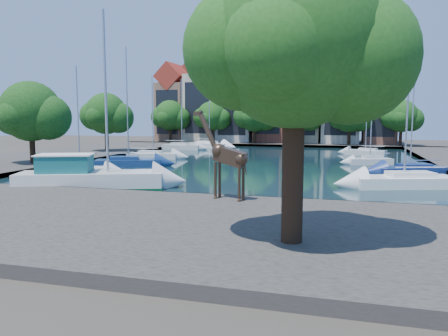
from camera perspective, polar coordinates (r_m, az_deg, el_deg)
The scene contains 32 objects.
ground at distance 27.28m, azimuth -4.81°, elevation -4.23°, with size 160.00×160.00×0.00m, color #38332B.
water_basin at distance 50.25m, azimuth 4.71°, elevation 0.85°, with size 38.00×50.00×0.08m, color black.
near_quay at distance 20.96m, azimuth -11.50°, elevation -7.01°, with size 50.00×14.00×0.50m, color #49453F.
far_quay at distance 81.80m, azimuth 8.92°, elevation 3.21°, with size 60.00×16.00×0.50m, color #49453F.
left_quay at distance 60.12m, azimuth -19.41°, elevation 1.66°, with size 14.00×52.00×0.50m, color #49453F.
plane_tree at distance 16.39m, azimuth 9.68°, elevation 15.38°, with size 8.32×6.40×10.62m.
townhouse_west_end at distance 87.33m, azimuth -6.31°, elevation 8.14°, with size 5.44×9.18×14.93m.
townhouse_west_mid at distance 85.32m, azimuth -2.53°, elevation 8.79°, with size 5.94×9.18×16.79m.
townhouse_west_inner at distance 83.52m, azimuth 1.76°, elevation 8.23°, with size 6.43×9.18×15.15m.
townhouse_center at distance 82.25m, azimuth 6.22°, elevation 8.93°, with size 5.44×9.18×16.93m.
townhouse_east_inner at distance 81.47m, azimuth 10.43°, elevation 8.43°, with size 5.94×9.18×15.79m.
townhouse_east_mid at distance 81.16m, azimuth 15.06°, elevation 8.58°, with size 6.43×9.18×16.65m.
townhouse_east_end at distance 81.32m, azimuth 19.66°, elevation 7.71°, with size 5.44×9.18×14.43m.
far_tree_far_west at distance 81.80m, azimuth -7.01°, elevation 6.70°, with size 7.28×5.60×7.68m.
far_tree_west at distance 79.09m, azimuth -1.61°, elevation 6.67°, with size 6.76×5.20×7.36m.
far_tree_mid_west at distance 77.12m, azimuth 4.13°, elevation 6.81°, with size 7.80×6.00×8.00m.
far_tree_mid_east at distance 75.95m, azimuth 10.09°, elevation 6.60°, with size 7.02×5.40×7.52m.
far_tree_east at distance 75.61m, azimuth 16.18°, elevation 6.52°, with size 7.54×5.80×7.84m.
far_tree_far_east at distance 76.11m, azimuth 22.23°, elevation 6.17°, with size 6.76×5.20×7.36m.
side_tree_left_near at distance 47.85m, azimuth -23.84°, elevation 6.54°, with size 7.80×6.00×8.20m.
side_tree_left_far at distance 61.60m, azimuth -15.08°, elevation 6.70°, with size 7.28×5.60×7.88m.
giraffe_statue at distance 24.66m, azimuth 0.24°, elevation 1.59°, with size 3.45×1.41×5.03m.
motorsailer at distance 32.51m, azimuth -17.54°, elevation -0.89°, with size 10.46×6.32×12.41m.
sailboat_left_a at distance 40.39m, azimuth -18.30°, elevation -0.10°, with size 6.13×3.22×9.41m.
sailboat_left_b at distance 45.80m, azimuth -12.35°, elevation 0.92°, with size 7.02×4.58×12.04m.
sailboat_left_c at distance 53.89m, azimuth -9.21°, elevation 1.78°, with size 6.32×2.86×9.91m.
sailboat_left_d at distance 68.03m, azimuth -5.51°, elevation 2.91°, with size 6.02×2.22×10.80m.
sailboat_left_e at distance 71.48m, azimuth -1.91°, elevation 3.13°, with size 7.30×4.24×10.94m.
sailboat_right_a at distance 34.15m, azimuth 22.45°, elevation -1.33°, with size 7.64×4.60×11.73m.
sailboat_right_b at distance 42.14m, azimuth 23.12°, elevation -0.06°, with size 6.63×4.54×10.20m.
sailboat_right_c at distance 49.29m, azimuth 18.53°, elevation 1.06°, with size 4.87×2.99×9.29m.
sailboat_right_d at distance 61.14m, azimuth 17.98°, elevation 2.10°, with size 5.57×3.29×8.01m.
Camera 1 is at (9.32, -25.11, 5.19)m, focal length 35.00 mm.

